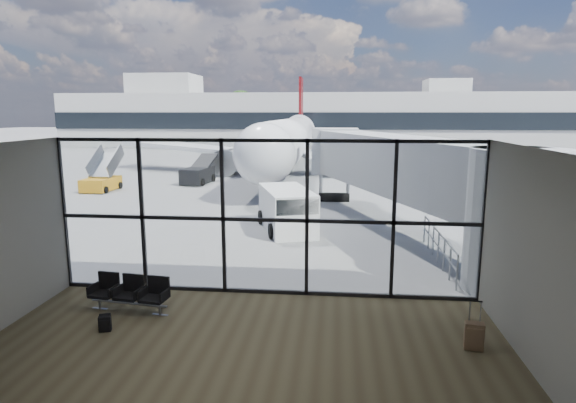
% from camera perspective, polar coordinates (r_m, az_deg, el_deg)
% --- Properties ---
extents(ground, '(220.00, 220.00, 0.00)m').
position_cam_1_polar(ground, '(53.47, 3.61, 4.91)').
color(ground, slate).
rests_on(ground, ground).
extents(lounge_shell, '(12.02, 8.01, 4.51)m').
position_cam_1_polar(lounge_shell, '(8.99, -7.35, -6.06)').
color(lounge_shell, brown).
rests_on(lounge_shell, ground).
extents(glass_curtain_wall, '(12.10, 0.12, 4.50)m').
position_cam_1_polar(glass_curtain_wall, '(13.66, -2.78, -1.99)').
color(glass_curtain_wall, white).
rests_on(glass_curtain_wall, ground).
extents(jet_bridge, '(8.00, 16.50, 4.33)m').
position_cam_1_polar(jet_bridge, '(20.61, 13.85, 3.41)').
color(jet_bridge, '#98999D').
rests_on(jet_bridge, ground).
extents(apron_railing, '(0.06, 5.46, 1.11)m').
position_cam_1_polar(apron_railing, '(17.65, 17.41, -4.69)').
color(apron_railing, gray).
rests_on(apron_railing, ground).
extents(far_terminal, '(80.00, 12.20, 11.00)m').
position_cam_1_polar(far_terminal, '(75.20, 3.86, 9.74)').
color(far_terminal, '#BBBBB6').
rests_on(far_terminal, ground).
extents(tree_0, '(4.95, 4.95, 7.12)m').
position_cam_1_polar(tree_0, '(97.29, -23.45, 9.33)').
color(tree_0, '#382619').
rests_on(tree_0, ground).
extents(tree_1, '(5.61, 5.61, 8.07)m').
position_cam_1_polar(tree_1, '(94.53, -20.25, 9.91)').
color(tree_1, '#382619').
rests_on(tree_1, ground).
extents(tree_2, '(6.27, 6.27, 9.03)m').
position_cam_1_polar(tree_2, '(92.09, -16.86, 10.49)').
color(tree_2, '#382619').
rests_on(tree_2, ground).
extents(tree_3, '(4.95, 4.95, 7.12)m').
position_cam_1_polar(tree_3, '(89.98, -13.23, 9.88)').
color(tree_3, '#382619').
rests_on(tree_3, ground).
extents(tree_4, '(5.61, 5.61, 8.07)m').
position_cam_1_polar(tree_4, '(88.23, -9.50, 10.41)').
color(tree_4, '#382619').
rests_on(tree_4, ground).
extents(tree_5, '(6.27, 6.27, 9.03)m').
position_cam_1_polar(tree_5, '(86.86, -5.62, 10.91)').
color(tree_5, '#382619').
rests_on(tree_5, ground).
extents(seating_row, '(2.16, 0.86, 0.96)m').
position_cam_1_polar(seating_row, '(13.62, -18.13, -10.08)').
color(seating_row, gray).
rests_on(seating_row, ground).
extents(backpack, '(0.32, 0.32, 0.42)m').
position_cam_1_polar(backpack, '(12.71, -20.88, -13.36)').
color(backpack, black).
rests_on(backpack, ground).
extents(suitcase, '(0.44, 0.35, 1.11)m').
position_cam_1_polar(suitcase, '(11.79, 21.19, -14.62)').
color(suitcase, brown).
rests_on(suitcase, ground).
extents(airliner, '(31.10, 35.97, 9.27)m').
position_cam_1_polar(airliner, '(42.79, 0.16, 7.33)').
color(airliner, silver).
rests_on(airliner, ground).
extents(service_van, '(3.09, 4.65, 1.86)m').
position_cam_1_polar(service_van, '(21.38, -0.08, -0.94)').
color(service_van, white).
rests_on(service_van, ground).
extents(belt_loader, '(2.04, 4.51, 2.02)m').
position_cam_1_polar(belt_loader, '(36.46, -10.58, 3.21)').
color(belt_loader, black).
rests_on(belt_loader, ground).
extents(mobile_stairs, '(1.89, 3.46, 2.42)m').
position_cam_1_polar(mobile_stairs, '(34.83, -21.22, 2.18)').
color(mobile_stairs, '#BD7E16').
rests_on(mobile_stairs, ground).
extents(traffic_cone_a, '(0.46, 0.46, 0.66)m').
position_cam_1_polar(traffic_cone_a, '(26.26, 2.32, -0.22)').
color(traffic_cone_a, orange).
rests_on(traffic_cone_a, ground).
extents(traffic_cone_b, '(0.48, 0.48, 0.69)m').
position_cam_1_polar(traffic_cone_b, '(27.28, -0.77, 0.22)').
color(traffic_cone_b, '#E24D0B').
rests_on(traffic_cone_b, ground).
extents(traffic_cone_c, '(0.40, 0.40, 0.57)m').
position_cam_1_polar(traffic_cone_c, '(26.82, 0.01, -0.08)').
color(traffic_cone_c, '#E05B0B').
rests_on(traffic_cone_c, ground).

